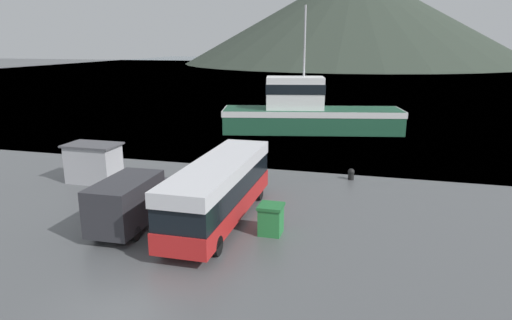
{
  "coord_description": "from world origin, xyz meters",
  "views": [
    {
      "loc": [
        7.98,
        -12.31,
        8.98
      ],
      "look_at": [
        1.04,
        13.62,
        2.0
      ],
      "focal_mm": 32.0,
      "sensor_mm": 36.0,
      "label": 1
    }
  ],
  "objects_px": {
    "storage_bin": "(271,219)",
    "dock_kiosk": "(94,163)",
    "delivery_van": "(132,200)",
    "fishing_boat": "(308,112)",
    "tour_bus": "(220,188)"
  },
  "relations": [
    {
      "from": "tour_bus",
      "to": "dock_kiosk",
      "type": "relative_size",
      "value": 3.09
    },
    {
      "from": "fishing_boat",
      "to": "dock_kiosk",
      "type": "relative_size",
      "value": 5.38
    },
    {
      "from": "fishing_boat",
      "to": "dock_kiosk",
      "type": "distance_m",
      "value": 23.54
    },
    {
      "from": "tour_bus",
      "to": "delivery_van",
      "type": "xyz_separation_m",
      "value": [
        -4.01,
        -1.71,
        -0.44
      ]
    },
    {
      "from": "fishing_boat",
      "to": "dock_kiosk",
      "type": "height_order",
      "value": "fishing_boat"
    },
    {
      "from": "delivery_van",
      "to": "dock_kiosk",
      "type": "relative_size",
      "value": 1.79
    },
    {
      "from": "storage_bin",
      "to": "dock_kiosk",
      "type": "xyz_separation_m",
      "value": [
        -13.19,
        5.26,
        0.53
      ]
    },
    {
      "from": "tour_bus",
      "to": "delivery_van",
      "type": "height_order",
      "value": "tour_bus"
    },
    {
      "from": "tour_bus",
      "to": "storage_bin",
      "type": "relative_size",
      "value": 7.29
    },
    {
      "from": "delivery_van",
      "to": "storage_bin",
      "type": "relative_size",
      "value": 4.23
    },
    {
      "from": "delivery_van",
      "to": "storage_bin",
      "type": "bearing_deg",
      "value": 5.49
    },
    {
      "from": "delivery_van",
      "to": "dock_kiosk",
      "type": "distance_m",
      "value": 8.78
    },
    {
      "from": "fishing_boat",
      "to": "tour_bus",
      "type": "bearing_deg",
      "value": -13.78
    },
    {
      "from": "storage_bin",
      "to": "dock_kiosk",
      "type": "relative_size",
      "value": 0.42
    },
    {
      "from": "tour_bus",
      "to": "dock_kiosk",
      "type": "xyz_separation_m",
      "value": [
        -10.32,
        4.39,
        -0.51
      ]
    }
  ]
}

